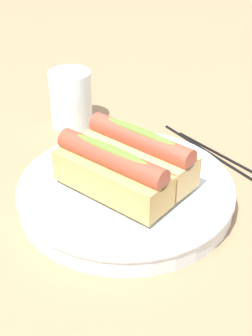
% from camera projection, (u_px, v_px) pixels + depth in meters
% --- Properties ---
extents(ground_plane, '(2.40, 2.40, 0.00)m').
position_uv_depth(ground_plane, '(139.00, 208.00, 0.60)').
color(ground_plane, '#9E7A56').
extents(serving_bowl, '(0.27, 0.27, 0.03)m').
position_uv_depth(serving_bowl, '(126.00, 191.00, 0.60)').
color(serving_bowl, silver).
rests_on(serving_bowl, ground_plane).
extents(hotdog_front, '(0.16, 0.09, 0.06)m').
position_uv_depth(hotdog_front, '(140.00, 154.00, 0.60)').
color(hotdog_front, '#DBB270').
rests_on(hotdog_front, serving_bowl).
extents(hotdog_back, '(0.16, 0.09, 0.06)m').
position_uv_depth(hotdog_back, '(111.00, 172.00, 0.56)').
color(hotdog_back, tan).
rests_on(hotdog_back, serving_bowl).
extents(water_glass, '(0.07, 0.07, 0.09)m').
position_uv_depth(water_glass, '(71.00, 100.00, 0.77)').
color(water_glass, white).
rests_on(water_glass, ground_plane).
extents(chopstick_near, '(0.22, 0.01, 0.01)m').
position_uv_depth(chopstick_near, '(213.00, 154.00, 0.70)').
color(chopstick_near, black).
rests_on(chopstick_near, ground_plane).
extents(chopstick_far, '(0.22, 0.02, 0.01)m').
position_uv_depth(chopstick_far, '(233.00, 161.00, 0.69)').
color(chopstick_far, black).
rests_on(chopstick_far, ground_plane).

